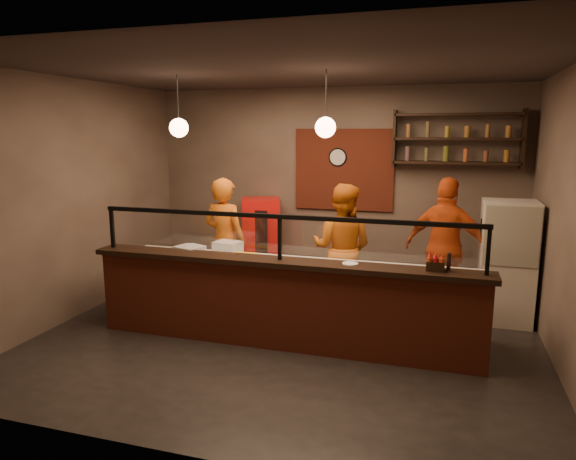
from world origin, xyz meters
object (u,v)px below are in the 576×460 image
(wall_clock, at_px, (338,157))
(cook_right, at_px, (446,248))
(condiment_caddy, at_px, (435,266))
(cook_mid, at_px, (342,248))
(fridge, at_px, (506,262))
(pepper_mill, at_px, (449,262))
(cook_left, at_px, (225,241))
(red_cooler, at_px, (261,241))
(pizza_dough, at_px, (350,267))

(wall_clock, distance_m, cook_right, 2.33)
(wall_clock, xyz_separation_m, condiment_caddy, (1.61, -2.73, -0.99))
(cook_mid, distance_m, fridge, 2.17)
(condiment_caddy, distance_m, pepper_mill, 0.15)
(cook_left, relative_size, fridge, 1.14)
(fridge, bearing_deg, cook_left, -175.08)
(wall_clock, distance_m, cook_mid, 1.79)
(cook_right, relative_size, red_cooler, 1.34)
(cook_mid, xyz_separation_m, red_cooler, (-1.56, 0.98, -0.19))
(fridge, distance_m, red_cooler, 3.80)
(wall_clock, bearing_deg, pepper_mill, -56.99)
(pepper_mill, bearing_deg, red_cooler, 141.29)
(cook_right, distance_m, red_cooler, 3.06)
(cook_right, relative_size, pepper_mill, 10.03)
(wall_clock, height_order, condiment_caddy, wall_clock)
(wall_clock, xyz_separation_m, pepper_mill, (1.75, -2.69, -0.94))
(fridge, relative_size, pepper_mill, 8.52)
(cook_mid, bearing_deg, fridge, -168.62)
(pepper_mill, bearing_deg, pizza_dough, 160.00)
(wall_clock, height_order, pizza_dough, wall_clock)
(cook_right, bearing_deg, wall_clock, -16.07)
(cook_left, distance_m, cook_mid, 1.71)
(cook_mid, relative_size, fridge, 1.11)
(cook_left, bearing_deg, wall_clock, -122.18)
(cook_right, bearing_deg, fridge, -165.71)
(wall_clock, distance_m, red_cooler, 1.87)
(red_cooler, distance_m, pizza_dough, 2.71)
(pizza_dough, height_order, pepper_mill, pepper_mill)
(fridge, distance_m, pizza_dough, 2.22)
(cook_left, distance_m, fridge, 3.89)
(wall_clock, distance_m, pepper_mill, 3.34)
(fridge, height_order, condiment_caddy, fridge)
(wall_clock, height_order, cook_right, wall_clock)
(fridge, bearing_deg, wall_clock, 156.21)
(cook_right, height_order, red_cooler, cook_right)
(pizza_dough, relative_size, pepper_mill, 2.64)
(cook_right, distance_m, fridge, 0.78)
(red_cooler, distance_m, condiment_caddy, 3.75)
(pizza_dough, distance_m, condiment_caddy, 1.10)
(condiment_caddy, xyz_separation_m, pepper_mill, (0.13, 0.04, 0.04))
(wall_clock, height_order, pepper_mill, wall_clock)
(wall_clock, relative_size, cook_left, 0.16)
(pepper_mill, bearing_deg, fridge, 64.81)
(condiment_caddy, bearing_deg, cook_right, 85.96)
(fridge, relative_size, red_cooler, 1.14)
(wall_clock, relative_size, cook_mid, 0.17)
(red_cooler, bearing_deg, cook_right, -35.38)
(pizza_dough, xyz_separation_m, pepper_mill, (1.11, -0.41, 0.25))
(cook_right, bearing_deg, red_cooler, 1.20)
(cook_right, distance_m, pizza_dough, 1.64)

